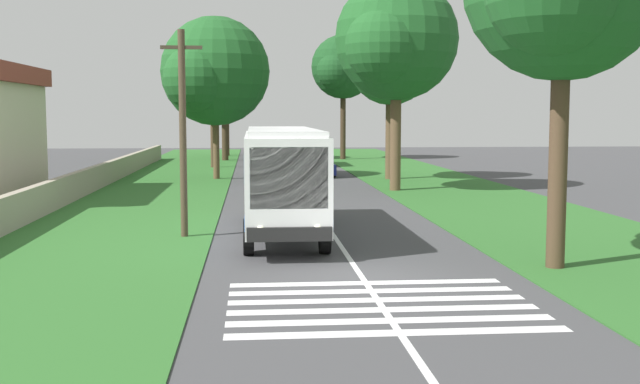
{
  "coord_description": "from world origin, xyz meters",
  "views": [
    {
      "loc": [
        -19.51,
        2.82,
        4.22
      ],
      "look_at": [
        6.67,
        0.54,
        1.6
      ],
      "focal_mm": 43.72,
      "sensor_mm": 36.0,
      "label": 1
    }
  ],
  "objects_px": {
    "roadside_tree_left_1": "(213,74)",
    "roadside_tree_right_3": "(342,69)",
    "trailing_car_0": "(269,177)",
    "roadside_tree_left_0": "(211,90)",
    "utility_pole": "(183,130)",
    "roadside_tree_left_2": "(223,80)",
    "roadside_tree_right_0": "(394,42)",
    "coach_bus": "(282,174)",
    "trailing_minibus_0": "(310,147)",
    "trailing_car_1": "(321,166)",
    "roadside_tree_right_1": "(388,66)",
    "roadside_tree_left_3": "(224,88)"
  },
  "relations": [
    {
      "from": "roadside_tree_right_3",
      "to": "roadside_tree_left_3",
      "type": "bearing_deg",
      "value": 56.6
    },
    {
      "from": "trailing_minibus_0",
      "to": "roadside_tree_right_0",
      "type": "xyz_separation_m",
      "value": [
        -21.93,
        -2.91,
        6.62
      ]
    },
    {
      "from": "trailing_car_0",
      "to": "roadside_tree_right_3",
      "type": "xyz_separation_m",
      "value": [
        28.29,
        -7.47,
        7.79
      ]
    },
    {
      "from": "trailing_minibus_0",
      "to": "utility_pole",
      "type": "distance_m",
      "value": 38.27
    },
    {
      "from": "roadside_tree_left_2",
      "to": "roadside_tree_right_1",
      "type": "relative_size",
      "value": 1.09
    },
    {
      "from": "trailing_car_0",
      "to": "roadside_tree_right_1",
      "type": "bearing_deg",
      "value": -55.67
    },
    {
      "from": "roadside_tree_left_2",
      "to": "roadside_tree_right_3",
      "type": "distance_m",
      "value": 11.09
    },
    {
      "from": "coach_bus",
      "to": "trailing_minibus_0",
      "type": "relative_size",
      "value": 1.86
    },
    {
      "from": "roadside_tree_left_2",
      "to": "roadside_tree_right_0",
      "type": "xyz_separation_m",
      "value": [
        -29.78,
        -10.35,
        0.78
      ]
    },
    {
      "from": "trailing_car_0",
      "to": "utility_pole",
      "type": "distance_m",
      "value": 18.41
    },
    {
      "from": "roadside_tree_left_1",
      "to": "roadside_tree_left_0",
      "type": "bearing_deg",
      "value": 3.81
    },
    {
      "from": "trailing_minibus_0",
      "to": "roadside_tree_left_2",
      "type": "height_order",
      "value": "roadside_tree_left_2"
    },
    {
      "from": "roadside_tree_right_3",
      "to": "utility_pole",
      "type": "xyz_separation_m",
      "value": [
        -46.15,
        10.74,
        -4.76
      ]
    },
    {
      "from": "coach_bus",
      "to": "roadside_tree_left_1",
      "type": "distance_m",
      "value": 24.86
    },
    {
      "from": "roadside_tree_right_3",
      "to": "utility_pole",
      "type": "relative_size",
      "value": 1.65
    },
    {
      "from": "trailing_car_0",
      "to": "trailing_car_1",
      "type": "relative_size",
      "value": 1.0
    },
    {
      "from": "roadside_tree_left_2",
      "to": "roadside_tree_right_0",
      "type": "distance_m",
      "value": 31.54
    },
    {
      "from": "trailing_car_1",
      "to": "roadside_tree_left_1",
      "type": "distance_m",
      "value": 9.66
    },
    {
      "from": "roadside_tree_left_1",
      "to": "roadside_tree_right_1",
      "type": "height_order",
      "value": "roadside_tree_left_1"
    },
    {
      "from": "roadside_tree_left_2",
      "to": "trailing_car_1",
      "type": "bearing_deg",
      "value": -158.82
    },
    {
      "from": "coach_bus",
      "to": "roadside_tree_left_1",
      "type": "height_order",
      "value": "roadside_tree_left_1"
    },
    {
      "from": "roadside_tree_left_1",
      "to": "trailing_minibus_0",
      "type": "bearing_deg",
      "value": -29.31
    },
    {
      "from": "trailing_car_0",
      "to": "roadside_tree_left_1",
      "type": "height_order",
      "value": "roadside_tree_left_1"
    },
    {
      "from": "roadside_tree_left_3",
      "to": "roadside_tree_right_0",
      "type": "relative_size",
      "value": 0.87
    },
    {
      "from": "roadside_tree_left_2",
      "to": "roadside_tree_left_3",
      "type": "relative_size",
      "value": 1.1
    },
    {
      "from": "roadside_tree_left_1",
      "to": "utility_pole",
      "type": "distance_m",
      "value": 24.73
    },
    {
      "from": "trailing_minibus_0",
      "to": "roadside_tree_left_0",
      "type": "height_order",
      "value": "roadside_tree_left_0"
    },
    {
      "from": "roadside_tree_left_0",
      "to": "trailing_car_1",
      "type": "bearing_deg",
      "value": -138.78
    },
    {
      "from": "trailing_minibus_0",
      "to": "roadside_tree_left_2",
      "type": "distance_m",
      "value": 12.28
    },
    {
      "from": "trailing_car_1",
      "to": "roadside_tree_left_3",
      "type": "distance_m",
      "value": 28.72
    },
    {
      "from": "roadside_tree_right_0",
      "to": "utility_pole",
      "type": "height_order",
      "value": "roadside_tree_right_0"
    },
    {
      "from": "roadside_tree_left_3",
      "to": "utility_pole",
      "type": "distance_m",
      "value": 53.62
    },
    {
      "from": "roadside_tree_left_1",
      "to": "roadside_tree_right_3",
      "type": "height_order",
      "value": "roadside_tree_right_3"
    },
    {
      "from": "trailing_minibus_0",
      "to": "roadside_tree_left_1",
      "type": "bearing_deg",
      "value": 150.69
    },
    {
      "from": "coach_bus",
      "to": "trailing_car_1",
      "type": "relative_size",
      "value": 2.6
    },
    {
      "from": "roadside_tree_left_1",
      "to": "roadside_tree_left_3",
      "type": "distance_m",
      "value": 28.99
    },
    {
      "from": "coach_bus",
      "to": "roadside_tree_left_0",
      "type": "xyz_separation_m",
      "value": [
        35.19,
        4.24,
        4.04
      ]
    },
    {
      "from": "coach_bus",
      "to": "trailing_car_0",
      "type": "xyz_separation_m",
      "value": [
        17.5,
        0.1,
        -1.48
      ]
    },
    {
      "from": "trailing_car_0",
      "to": "roadside_tree_left_2",
      "type": "height_order",
      "value": "roadside_tree_left_2"
    },
    {
      "from": "coach_bus",
      "to": "roadside_tree_left_3",
      "type": "distance_m",
      "value": 53.51
    },
    {
      "from": "roadside_tree_left_2",
      "to": "roadside_tree_right_3",
      "type": "relative_size",
      "value": 0.96
    },
    {
      "from": "trailing_car_0",
      "to": "roadside_tree_right_3",
      "type": "relative_size",
      "value": 0.37
    },
    {
      "from": "trailing_car_0",
      "to": "coach_bus",
      "type": "bearing_deg",
      "value": -179.68
    },
    {
      "from": "roadside_tree_right_0",
      "to": "roadside_tree_left_3",
      "type": "bearing_deg",
      "value": 15.51
    },
    {
      "from": "trailing_car_1",
      "to": "roadside_tree_left_1",
      "type": "xyz_separation_m",
      "value": [
        -1.98,
        7.18,
        6.15
      ]
    },
    {
      "from": "trailing_car_1",
      "to": "roadside_tree_left_1",
      "type": "bearing_deg",
      "value": 105.44
    },
    {
      "from": "trailing_car_0",
      "to": "roadside_tree_left_0",
      "type": "bearing_deg",
      "value": 13.18
    },
    {
      "from": "roadside_tree_left_1",
      "to": "roadside_tree_left_3",
      "type": "xyz_separation_m",
      "value": [
        28.99,
        0.31,
        0.11
      ]
    },
    {
      "from": "roadside_tree_right_1",
      "to": "roadside_tree_right_0",
      "type": "bearing_deg",
      "value": 172.27
    },
    {
      "from": "trailing_minibus_0",
      "to": "roadside_tree_right_3",
      "type": "height_order",
      "value": "roadside_tree_right_3"
    }
  ]
}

